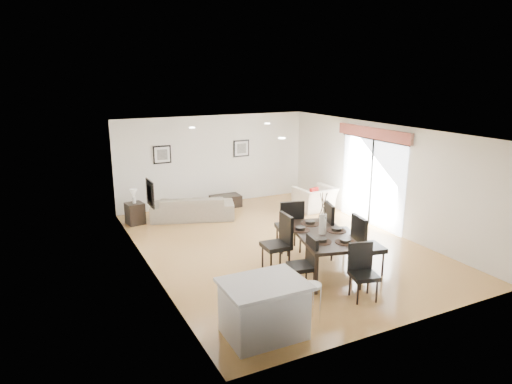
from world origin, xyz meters
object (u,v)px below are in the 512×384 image
dining_chair_enear (364,242)px  kitchen_island (264,308)px  sofa (193,207)px  side_table (135,213)px  dining_table (322,237)px  bar_stool (312,290)px  dining_chair_wnear (306,260)px  dining_chair_foot (290,223)px  dining_chair_wfar (280,239)px  dining_chair_efar (335,227)px  armchair (315,199)px  dining_chair_head (362,268)px  coffee_table (226,201)px

dining_chair_enear → kitchen_island: bearing=121.7°
sofa → side_table: bearing=8.7°
side_table → dining_table: bearing=-60.2°
kitchen_island → bar_stool: size_ratio=1.93×
dining_chair_wnear → dining_chair_foot: dining_chair_foot is taller
dining_chair_wfar → dining_chair_efar: dining_chair_efar is taller
dining_chair_wnear → bar_stool: 1.17m
armchair → side_table: 5.11m
dining_chair_enear → side_table: (-3.40, 5.21, -0.39)m
dining_table → dining_chair_wfar: bearing=159.5°
dining_chair_wnear → bar_stool: dining_chair_wnear is taller
dining_table → dining_chair_head: dining_chair_head is taller
armchair → side_table: size_ratio=1.85×
dining_table → bar_stool: (-1.24, -1.54, -0.17)m
armchair → dining_chair_wfar: size_ratio=0.92×
dining_table → kitchen_island: kitchen_island is taller
armchair → bar_stool: armchair is taller
dining_chair_efar → bar_stool: dining_chair_efar is taller
dining_chair_enear → bar_stool: (-1.92, -1.07, -0.11)m
dining_table → dining_chair_efar: size_ratio=1.76×
sofa → side_table: 1.54m
dining_chair_wnear → dining_chair_wfar: (0.01, 0.99, 0.08)m
sofa → bar_stool: size_ratio=3.42×
dining_chair_efar → kitchen_island: dining_chair_efar is taller
dining_chair_wfar → dining_chair_head: bearing=25.7°
coffee_table → dining_chair_head: bearing=-89.6°
dining_chair_efar → side_table: dining_chair_efar is taller
sofa → dining_table: dining_table is taller
armchair → dining_chair_wfar: (-2.96, -3.19, 0.30)m
dining_chair_wnear → bar_stool: size_ratio=1.54×
dining_table → dining_chair_enear: dining_chair_enear is taller
dining_chair_efar → dining_chair_foot: (-0.71, 0.68, -0.01)m
armchair → dining_chair_wnear: dining_chair_wnear is taller
dining_chair_enear → dining_chair_head: (-0.66, -0.75, -0.12)m
dining_chair_efar → dining_chair_head: 1.87m
dining_table → coffee_table: size_ratio=2.43×
sofa → dining_chair_enear: bearing=130.0°
dining_chair_enear → coffee_table: size_ratio=1.38×
dining_chair_wfar → dining_chair_efar: (1.37, 0.04, 0.03)m
dining_table → coffee_table: 5.18m
armchair → dining_chair_enear: (-1.60, -4.14, 0.33)m
dining_chair_efar → bar_stool: (-1.92, -2.06, -0.12)m
sofa → dining_chair_wfar: size_ratio=1.94×
sofa → dining_chair_efar: dining_chair_efar is taller
sofa → dining_chair_head: size_ratio=2.24×
armchair → dining_chair_foot: size_ratio=0.88×
dining_chair_wnear → side_table: size_ratio=1.76×
dining_table → dining_chair_wfar: (-0.68, 0.48, -0.08)m
dining_chair_efar → coffee_table: (-0.62, 4.63, -0.50)m
dining_chair_wfar → kitchen_island: 2.48m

